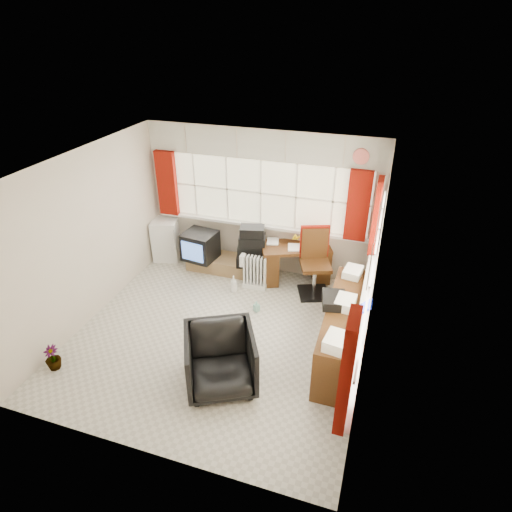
{
  "coord_description": "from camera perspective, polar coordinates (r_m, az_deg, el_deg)",
  "views": [
    {
      "loc": [
        1.98,
        -4.41,
        4.05
      ],
      "look_at": [
        0.38,
        0.55,
        1.08
      ],
      "focal_mm": 30.0,
      "sensor_mm": 36.0,
      "label": 1
    }
  ],
  "objects": [
    {
      "name": "crt_tv",
      "position": [
        7.57,
        -7.47,
        1.37
      ],
      "size": [
        0.61,
        0.57,
        0.49
      ],
      "color": "black",
      "rests_on": "tv_bench"
    },
    {
      "name": "flower_vase",
      "position": [
        6.26,
        -25.5,
        -12.14
      ],
      "size": [
        0.2,
        0.2,
        0.35
      ],
      "primitive_type": "imported",
      "rotation": [
        0.0,
        0.0,
        0.03
      ],
      "color": "black",
      "rests_on": "ground"
    },
    {
      "name": "window_right",
      "position": [
        5.39,
        14.27,
        -6.58
      ],
      "size": [
        0.12,
        3.7,
        3.6
      ],
      "color": "beige",
      "rests_on": "room_walls"
    },
    {
      "name": "mini_fridge",
      "position": [
        8.14,
        -11.9,
        2.2
      ],
      "size": [
        0.56,
        0.56,
        0.77
      ],
      "color": "white",
      "rests_on": "ground"
    },
    {
      "name": "office_chair",
      "position": [
        5.35,
        -4.76,
        -13.65
      ],
      "size": [
        1.12,
        1.13,
        0.78
      ],
      "primitive_type": "imported",
      "rotation": [
        0.0,
        0.0,
        0.47
      ],
      "color": "black",
      "rests_on": "ground"
    },
    {
      "name": "ground",
      "position": [
        6.31,
        -4.89,
        -10.44
      ],
      "size": [
        4.0,
        4.0,
        0.0
      ],
      "primitive_type": "plane",
      "color": "beige",
      "rests_on": "ground"
    },
    {
      "name": "file_tray",
      "position": [
        5.66,
        10.34,
        -5.82
      ],
      "size": [
        0.37,
        0.43,
        0.13
      ],
      "primitive_type": "cube",
      "rotation": [
        0.0,
        0.0,
        0.21
      ],
      "color": "black",
      "rests_on": "credenza"
    },
    {
      "name": "desk",
      "position": [
        7.34,
        5.24,
        -0.64
      ],
      "size": [
        1.27,
        0.97,
        0.69
      ],
      "color": "#4E2C12",
      "rests_on": "ground"
    },
    {
      "name": "window_back",
      "position": [
        7.35,
        0.55,
        4.63
      ],
      "size": [
        3.7,
        0.12,
        3.6
      ],
      "color": "beige",
      "rests_on": "room_walls"
    },
    {
      "name": "tv_bench",
      "position": [
        7.71,
        -3.88,
        -1.05
      ],
      "size": [
        1.4,
        0.5,
        0.25
      ],
      "primitive_type": "cube",
      "color": "olive",
      "rests_on": "ground"
    },
    {
      "name": "overhead_cabinets",
      "position": [
        5.77,
        7.16,
        11.24
      ],
      "size": [
        3.98,
        3.98,
        0.48
      ],
      "color": "beige",
      "rests_on": "room_walls"
    },
    {
      "name": "room_walls",
      "position": [
        5.47,
        -5.55,
        1.69
      ],
      "size": [
        4.0,
        4.0,
        4.0
      ],
      "color": "beige",
      "rests_on": "ground"
    },
    {
      "name": "spray_bottle_b",
      "position": [
        6.69,
        0.07,
        -6.71
      ],
      "size": [
        0.11,
        0.11,
        0.17
      ],
      "primitive_type": "imported",
      "rotation": [
        0.0,
        0.0,
        -0.58
      ],
      "color": "#82C2B2",
      "rests_on": "ground"
    },
    {
      "name": "desk_lamp",
      "position": [
        6.93,
        7.1,
        2.57
      ],
      "size": [
        0.14,
        0.12,
        0.38
      ],
      "color": "yellow",
      "rests_on": "desk"
    },
    {
      "name": "hifi_stack",
      "position": [
        7.27,
        -0.5,
        1.11
      ],
      "size": [
        0.59,
        0.45,
        0.72
      ],
      "color": "black",
      "rests_on": "tv_bench"
    },
    {
      "name": "curtains",
      "position": [
        6.03,
        6.08,
        3.96
      ],
      "size": [
        3.83,
        3.83,
        1.15
      ],
      "color": "maroon",
      "rests_on": "room_walls"
    },
    {
      "name": "credenza",
      "position": [
        5.89,
        11.69,
        -9.53
      ],
      "size": [
        0.5,
        2.0,
        0.85
      ],
      "color": "#4E2C12",
      "rests_on": "ground"
    },
    {
      "name": "spray_bottle_a",
      "position": [
        7.11,
        -3.0,
        -3.74
      ],
      "size": [
        0.14,
        0.14,
        0.29
      ],
      "primitive_type": "imported",
      "rotation": [
        0.0,
        0.0,
        0.33
      ],
      "color": "silver",
      "rests_on": "ground"
    },
    {
      "name": "radiator",
      "position": [
        7.15,
        -0.14,
        -2.55
      ],
      "size": [
        0.4,
        0.16,
        0.59
      ],
      "color": "white",
      "rests_on": "ground"
    },
    {
      "name": "task_chair",
      "position": [
        6.95,
        7.8,
        -0.36
      ],
      "size": [
        0.62,
        0.64,
        1.14
      ],
      "color": "black",
      "rests_on": "ground"
    }
  ]
}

